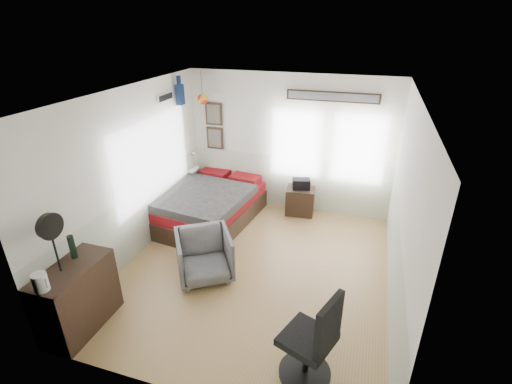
# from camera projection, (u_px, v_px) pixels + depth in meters

# --- Properties ---
(ground_plane) EXTENTS (4.00, 4.50, 0.01)m
(ground_plane) POSITION_uv_depth(u_px,v_px,m) (254.00, 269.00, 5.83)
(ground_plane) COLOR #AA8347
(room_shell) EXTENTS (4.02, 4.52, 2.71)m
(room_shell) POSITION_uv_depth(u_px,v_px,m) (253.00, 169.00, 5.32)
(room_shell) COLOR beige
(room_shell) RESTS_ON ground_plane
(wall_decor) EXTENTS (3.55, 1.32, 1.44)m
(wall_decor) POSITION_uv_depth(u_px,v_px,m) (230.00, 105.00, 6.92)
(wall_decor) COLOR black
(wall_decor) RESTS_ON room_shell
(bed) EXTENTS (1.76, 2.31, 0.68)m
(bed) POSITION_uv_depth(u_px,v_px,m) (209.00, 206.00, 7.07)
(bed) COLOR #301E15
(bed) RESTS_ON ground_plane
(dresser) EXTENTS (0.48, 1.00, 0.90)m
(dresser) POSITION_uv_depth(u_px,v_px,m) (77.00, 297.00, 4.58)
(dresser) COLOR #301E15
(dresser) RESTS_ON ground_plane
(armchair) EXTENTS (1.09, 1.10, 0.73)m
(armchair) POSITION_uv_depth(u_px,v_px,m) (204.00, 256.00, 5.53)
(armchair) COLOR slate
(armchair) RESTS_ON ground_plane
(nightstand) EXTENTS (0.58, 0.48, 0.54)m
(nightstand) POSITION_uv_depth(u_px,v_px,m) (300.00, 201.00, 7.39)
(nightstand) COLOR #301E15
(nightstand) RESTS_ON ground_plane
(task_chair) EXTENTS (0.66, 0.66, 1.15)m
(task_chair) POSITION_uv_depth(u_px,v_px,m) (312.00, 346.00, 3.88)
(task_chair) COLOR black
(task_chair) RESTS_ON ground_plane
(kettle) EXTENTS (0.18, 0.16, 0.21)m
(kettle) POSITION_uv_depth(u_px,v_px,m) (40.00, 282.00, 3.98)
(kettle) COLOR silver
(kettle) RESTS_ON dresser
(bottle) EXTENTS (0.08, 0.08, 0.31)m
(bottle) POSITION_uv_depth(u_px,v_px,m) (72.00, 247.00, 4.51)
(bottle) COLOR black
(bottle) RESTS_ON dresser
(stand_fan) EXTENTS (0.10, 0.31, 0.76)m
(stand_fan) POSITION_uv_depth(u_px,v_px,m) (50.00, 227.00, 4.08)
(stand_fan) COLOR black
(stand_fan) RESTS_ON dresser
(black_bag) EXTENTS (0.38, 0.30, 0.20)m
(black_bag) POSITION_uv_depth(u_px,v_px,m) (301.00, 184.00, 7.24)
(black_bag) COLOR black
(black_bag) RESTS_ON nightstand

